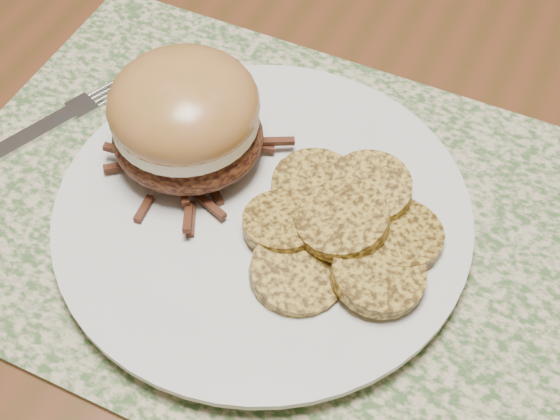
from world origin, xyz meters
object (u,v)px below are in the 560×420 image
at_px(dinner_plate, 263,215).
at_px(fork, 32,135).
at_px(dining_table, 402,117).
at_px(pork_sandwich, 185,118).

bearing_deg(dinner_plate, fork, -179.47).
xyz_separation_m(dining_table, pork_sandwich, (-0.10, -0.19, 0.14)).
bearing_deg(dining_table, fork, -135.85).
height_order(dinner_plate, pork_sandwich, pork_sandwich).
height_order(dining_table, pork_sandwich, pork_sandwich).
bearing_deg(dining_table, dinner_plate, -98.94).
height_order(dining_table, dinner_plate, dinner_plate).
relative_size(dining_table, fork, 9.15).
xyz_separation_m(pork_sandwich, fork, (-0.12, -0.02, -0.05)).
distance_m(dining_table, dinner_plate, 0.23).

